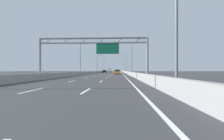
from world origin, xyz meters
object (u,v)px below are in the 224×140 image
sign_gantry (95,47)px  orange_car (117,72)px  black_car (104,71)px  green_car (110,71)px  streetlamp_right_distant (124,65)px  white_car (118,72)px  streetlamp_left_distant (104,65)px  box_truck (109,70)px  streetlamp_right_near (173,8)px  streetlamp_left_mid (81,57)px  streetlamp_right_far (126,63)px  streetlamp_right_mid (131,57)px  streetlamp_left_far (98,63)px

sign_gantry → orange_car: bearing=84.1°
black_car → green_car: 49.84m
sign_gantry → streetlamp_right_distant: streetlamp_right_distant is taller
black_car → white_car: black_car is taller
streetlamp_left_distant → green_car: (3.94, 11.26, -4.63)m
streetlamp_right_distant → orange_car: (-4.11, -69.53, -4.61)m
box_truck → white_car: bearing=-82.9°
orange_car → streetlamp_right_near: bearing=-84.6°
orange_car → green_car: 81.08m
streetlamp_left_distant → green_car: bearing=70.7°
streetlamp_left_mid → streetlamp_right_far: 40.50m
streetlamp_right_mid → sign_gantry: bearing=-106.6°
streetlamp_left_far → white_car: streetlamp_left_far is taller
streetlamp_left_distant → box_truck: streetlamp_left_distant is taller
white_car → green_car: 69.68m
streetlamp_left_mid → white_car: (10.92, 17.21, -4.66)m
streetlamp_left_far → green_car: (3.94, 48.90, -4.63)m
white_car → streetlamp_left_far: bearing=118.1°
sign_gantry → streetlamp_right_far: streetlamp_right_far is taller
streetlamp_right_far → box_truck: streetlamp_right_far is taller
streetlamp_right_far → green_car: size_ratio=2.12×
streetlamp_right_far → streetlamp_right_distant: 37.64m
sign_gantry → streetlamp_left_mid: size_ratio=1.75×
sign_gantry → white_car: bearing=85.6°
streetlamp_left_distant → streetlamp_right_distant: bearing=0.0°
streetlamp_right_mid → orange_car: 8.44m
orange_car → white_car: bearing=89.5°
streetlamp_right_near → streetlamp_right_far: size_ratio=1.00×
white_car → sign_gantry: bearing=-94.4°
streetlamp_left_far → green_car: size_ratio=2.12×
black_car → streetlamp_right_near: bearing=-81.4°
sign_gantry → white_car: 41.58m
sign_gantry → streetlamp_left_distant: size_ratio=1.75×
orange_car → green_car: (-6.88, 80.79, -0.02)m
sign_gantry → black_car: bearing=93.8°
white_car → green_car: (-6.98, 69.33, 0.03)m
black_car → box_truck: 36.35m
streetlamp_right_near → streetlamp_left_mid: size_ratio=1.00×
streetlamp_right_distant → orange_car: 69.80m
streetlamp_right_far → green_car: bearing=102.7°
white_car → green_car: size_ratio=1.01×
streetlamp_right_mid → box_truck: streetlamp_right_mid is taller
black_car → streetlamp_right_distant: bearing=73.8°
streetlamp_right_mid → orange_car: streetlamp_right_mid is taller
streetlamp_left_far → orange_car: bearing=-71.3°
streetlamp_right_mid → white_car: size_ratio=2.10×
streetlamp_right_mid → orange_car: bearing=125.5°
white_car → box_truck: box_truck is taller
streetlamp_right_mid → streetlamp_right_distant: bearing=90.0°
sign_gantry → streetlamp_right_mid: bearing=73.4°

